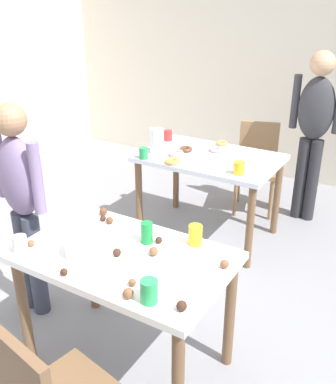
{
  "coord_description": "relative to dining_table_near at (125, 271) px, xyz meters",
  "views": [
    {
      "loc": [
        1.18,
        -1.77,
        1.99
      ],
      "look_at": [
        -0.08,
        0.32,
        0.9
      ],
      "focal_mm": 41.05,
      "sensor_mm": 36.0,
      "label": 1
    }
  ],
  "objects": [
    {
      "name": "cake_ball_10",
      "position": [
        0.2,
        -0.21,
        0.13
      ],
      "size": [
        0.04,
        0.04,
        0.04
      ],
      "primitive_type": "sphere",
      "color": "brown",
      "rests_on": "dining_table_near"
    },
    {
      "name": "cake_ball_5",
      "position": [
        -0.48,
        -0.2,
        0.13
      ],
      "size": [
        0.04,
        0.04,
        0.04
      ],
      "primitive_type": "sphere",
      "color": "brown",
      "rests_on": "dining_table_near"
    },
    {
      "name": "cup_far_0",
      "position": [
        -0.73,
        1.28,
        0.16
      ],
      "size": [
        0.07,
        0.07,
        0.1
      ],
      "primitive_type": "cylinder",
      "color": "green",
      "rests_on": "dining_table_far"
    },
    {
      "name": "cake_ball_3",
      "position": [
        0.14,
        0.07,
        0.14
      ],
      "size": [
        0.05,
        0.05,
        0.05
      ],
      "primitive_type": "sphere",
      "color": "brown",
      "rests_on": "dining_table_near"
    },
    {
      "name": "person_adult_far",
      "position": [
        0.37,
        2.4,
        0.31
      ],
      "size": [
        0.45,
        0.22,
        1.58
      ],
      "color": "#28282D",
      "rests_on": "ground_plane"
    },
    {
      "name": "donut_far_1",
      "position": [
        -0.33,
        1.96,
        0.13
      ],
      "size": [
        0.11,
        0.11,
        0.03
      ],
      "primitive_type": "torus",
      "color": "gold",
      "rests_on": "dining_table_far"
    },
    {
      "name": "cup_near_2",
      "position": [
        -0.48,
        -0.27,
        0.16
      ],
      "size": [
        0.07,
        0.07,
        0.1
      ],
      "primitive_type": "cylinder",
      "color": "white",
      "rests_on": "dining_table_near"
    },
    {
      "name": "cake_ball_12",
      "position": [
        -0.37,
        0.3,
        0.14
      ],
      "size": [
        0.05,
        0.05,
        0.05
      ],
      "primitive_type": "sphere",
      "color": "brown",
      "rests_on": "dining_table_near"
    },
    {
      "name": "dining_table_near",
      "position": [
        0.0,
        0.0,
        0.0
      ],
      "size": [
        1.12,
        0.71,
        0.75
      ],
      "color": "white",
      "rests_on": "ground_plane"
    },
    {
      "name": "donut_far_0",
      "position": [
        -0.55,
        1.49,
        0.13
      ],
      "size": [
        0.14,
        0.14,
        0.04
      ],
      "primitive_type": "torus",
      "color": "pink",
      "rests_on": "dining_table_far"
    },
    {
      "name": "pitcher_far",
      "position": [
        -0.72,
        1.47,
        0.22
      ],
      "size": [
        0.12,
        0.12,
        0.21
      ],
      "primitive_type": "cylinder",
      "color": "white",
      "rests_on": "dining_table_far"
    },
    {
      "name": "cup_near_0",
      "position": [
        0.33,
        -0.26,
        0.17
      ],
      "size": [
        0.08,
        0.08,
        0.11
      ],
      "primitive_type": "cylinder",
      "color": "green",
      "rests_on": "dining_table_near"
    },
    {
      "name": "fork_near",
      "position": [
        -0.34,
        0.01,
        0.11
      ],
      "size": [
        0.17,
        0.02,
        0.01
      ],
      "primitive_type": "cube",
      "color": "silver",
      "rests_on": "dining_table_near"
    },
    {
      "name": "cake_ball_11",
      "position": [
        -0.02,
        -0.04,
        0.13
      ],
      "size": [
        0.04,
        0.04,
        0.04
      ],
      "primitive_type": "sphere",
      "color": "#3D2319",
      "rests_on": "dining_table_near"
    },
    {
      "name": "cake_ball_7",
      "position": [
        -0.07,
        0.31,
        0.13
      ],
      "size": [
        0.04,
        0.04,
        0.04
      ],
      "primitive_type": "sphere",
      "color": "#3D2319",
      "rests_on": "dining_table_near"
    },
    {
      "name": "donut_far_3",
      "position": [
        -0.47,
        1.31,
        0.13
      ],
      "size": [
        0.13,
        0.13,
        0.04
      ],
      "primitive_type": "torus",
      "color": "gold",
      "rests_on": "dining_table_far"
    },
    {
      "name": "donut_far_2",
      "position": [
        -0.3,
        1.76,
        0.13
      ],
      "size": [
        0.12,
        0.12,
        0.04
      ],
      "primitive_type": "torus",
      "color": "pink",
      "rests_on": "dining_table_far"
    },
    {
      "name": "ground_plane",
      "position": [
        0.04,
        0.2,
        -0.64
      ],
      "size": [
        6.4,
        6.4,
        0.0
      ],
      "primitive_type": "plane",
      "color": "gray"
    },
    {
      "name": "cake_ball_6",
      "position": [
        0.24,
        -0.29,
        0.14
      ],
      "size": [
        0.05,
        0.05,
        0.05
      ],
      "primitive_type": "sphere",
      "color": "brown",
      "rests_on": "dining_table_near"
    },
    {
      "name": "cup_far_2",
      "position": [
        0.08,
        1.36,
        0.16
      ],
      "size": [
        0.08,
        0.08,
        0.1
      ],
      "primitive_type": "cylinder",
      "color": "yellow",
      "rests_on": "dining_table_far"
    },
    {
      "name": "soda_can",
      "position": [
        0.04,
        0.16,
        0.17
      ],
      "size": [
        0.07,
        0.07,
        0.12
      ],
      "primitive_type": "cylinder",
      "color": "#198438",
      "rests_on": "dining_table_near"
    },
    {
      "name": "cake_ball_4",
      "position": [
        -0.33,
        0.23,
        0.13
      ],
      "size": [
        0.04,
        0.04,
        0.04
      ],
      "primitive_type": "sphere",
      "color": "#3D2319",
      "rests_on": "dining_table_near"
    },
    {
      "name": "cake_ball_13",
      "position": [
        -0.27,
        0.23,
        0.13
      ],
      "size": [
        0.04,
        0.04,
        0.04
      ],
      "primitive_type": "sphere",
      "color": "brown",
      "rests_on": "dining_table_near"
    },
    {
      "name": "cup_far_1",
      "position": [
        -0.82,
        1.82,
        0.16
      ],
      "size": [
        0.08,
        0.08,
        0.1
      ],
      "primitive_type": "cylinder",
      "color": "red",
      "rests_on": "dining_table_far"
    },
    {
      "name": "cake_ball_1",
      "position": [
        0.1,
        0.19,
        0.13
      ],
      "size": [
        0.04,
        0.04,
        0.04
      ],
      "primitive_type": "sphere",
      "color": "#3D2319",
      "rests_on": "dining_table_near"
    },
    {
      "name": "wall_back",
      "position": [
        0.04,
        3.4,
        0.66
      ],
      "size": [
        6.4,
        0.1,
        2.6
      ],
      "primitive_type": "cube",
      "color": "beige",
      "rests_on": "ground_plane"
    },
    {
      "name": "cake_ball_0",
      "position": [
        0.48,
        -0.24,
        0.14
      ],
      "size": [
        0.05,
        0.05,
        0.05
      ],
      "primitive_type": "sphere",
      "color": "#3D2319",
      "rests_on": "dining_table_near"
    },
    {
      "name": "cake_ball_8",
      "position": [
        -0.13,
        -0.31,
        0.13
      ],
      "size": [
        0.04,
        0.04,
        0.04
      ],
      "primitive_type": "sphere",
      "color": "#3D2319",
      "rests_on": "dining_table_near"
    },
    {
      "name": "donut_far_4",
      "position": [
        0.03,
        1.55,
        0.13
      ],
      "size": [
        0.13,
        0.13,
        0.04
      ],
      "primitive_type": "torus",
      "color": "white",
      "rests_on": "dining_table_far"
    },
    {
      "name": "dining_table_far",
      "position": [
        -0.29,
        1.63,
        0.01
      ],
      "size": [
        1.16,
        0.77,
        0.75
      ],
      "color": "silver",
      "rests_on": "ground_plane"
    },
    {
      "name": "cup_near_1",
      "position": [
        0.28,
        0.28,
        0.17
      ],
      "size": [
        0.08,
        0.08,
        0.11
      ],
      "primitive_type": "cylinder",
      "color": "yellow",
      "rests_on": "dining_table_near"
    },
    {
      "name": "cake_ball_9",
      "position": [
        -0.04,
        0.27,
        0.13
      ],
      "size": [
        0.04,
        0.04,
        0.04
      ],
      "primitive_type": "sphere",
      "color": "brown",
      "rests_on": "dining_table_near"
    },
    {
      "name": "cake_ball_2",
      "position": [
        0.51,
        0.15,
        0.13
      ],
      "size": [
        0.05,
        0.05,
        0.05
      ],
      "primitive_type": "sphere",
      "color": "brown",
      "rests_on": "dining_table_near"
    },
    {
      "name": "mixing_bowl",
      "position": [
        -0.17,
        -0.1,
        0.16
      ],
      "size": [
        0.21,
        0.21,
        0.09
      ],
      "primitive_type": "cylinder",
      "color": "white",
      "rests_on": "dining_table_near"
    },
    {
      "name": "donut_far_5",
      "position": [
        -0.53,
        1.63,
        0.13
      ],
      "size": [
        0.12,
        0.12,
        0.03
      ],
      "primitive_type": "torus",
      "color": "brown",
      "rests_on": "dining_table_far"
    },
    {
      "name": "person_girl_near",
      "position": [
        -0.84,
        0.08,
        0.22
      ],
      "size": [
        0.46,
        0.24,
        1.44
      ],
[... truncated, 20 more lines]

